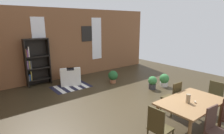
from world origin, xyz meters
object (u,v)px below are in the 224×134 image
potted_plant_by_shelf (113,76)px  potted_plant_window (164,80)px  vase_on_table (188,99)px  potted_plant_corner (152,82)px  armchair_white (70,77)px  dining_chair_head_left (159,127)px  dining_chair_near_left (215,129)px  dining_table (191,104)px  dining_chair_far_right (173,97)px  dining_chair_head_right (213,98)px  bookshelf_tall (36,62)px

potted_plant_by_shelf → potted_plant_window: (1.38, -1.62, -0.03)m
vase_on_table → potted_plant_window: (2.27, 2.30, -0.58)m
potted_plant_by_shelf → potted_plant_corner: bearing=-63.9°
vase_on_table → armchair_white: (-0.61, 4.93, -0.57)m
dining_chair_head_left → potted_plant_corner: bearing=41.7°
dining_chair_near_left → potted_plant_by_shelf: 4.78m
dining_table → armchair_white: 5.01m
dining_chair_far_right → armchair_white: dining_chair_far_right is taller
vase_on_table → dining_chair_head_right: 1.40m
dining_table → armchair_white: armchair_white is taller
dining_chair_head_right → potted_plant_corner: 2.41m
armchair_white → potted_plant_window: 3.90m
dining_chair_head_right → bookshelf_tall: bookshelf_tall is taller
dining_table → potted_plant_corner: 2.84m
vase_on_table → bookshelf_tall: (-1.74, 5.65, 0.12)m
dining_chair_head_right → dining_chair_near_left: (-1.57, -0.73, 0.00)m
vase_on_table → dining_chair_head_right: bearing=0.0°
bookshelf_tall → potted_plant_window: size_ratio=3.72×
dining_chair_head_left → dining_chair_near_left: size_ratio=1.00×
potted_plant_window → dining_table: bearing=-132.5°
dining_chair_head_left → dining_chair_far_right: (1.57, 0.73, 0.00)m
dining_table → bookshelf_tall: size_ratio=0.86×
dining_chair_head_right → potted_plant_by_shelf: (-0.47, 3.92, -0.22)m
dining_table → armchair_white: bearing=98.9°
dining_chair_far_right → potted_plant_corner: 2.01m
dining_chair_head_left → potted_plant_window: 4.04m
dining_chair_near_left → dining_chair_far_right: same height
potted_plant_by_shelf → potted_plant_corner: 1.70m
dining_table → potted_plant_corner: size_ratio=3.23×
potted_plant_by_shelf → potted_plant_window: size_ratio=1.04×
potted_plant_window → armchair_white: bearing=137.6°
dining_chair_head_right → potted_plant_corner: bearing=83.3°
potted_plant_by_shelf → potted_plant_corner: size_ratio=1.05×
dining_table → bookshelf_tall: bearing=108.6°
vase_on_table → potted_plant_by_shelf: (0.89, 3.92, -0.55)m
dining_chair_head_right → dining_table: bearing=-180.0°
dining_table → dining_chair_head_right: dining_chair_head_right is taller
bookshelf_tall → potted_plant_corner: 4.75m
dining_chair_far_right → bookshelf_tall: 5.43m
bookshelf_tall → dining_chair_far_right: bearing=-65.2°
dining_chair_head_right → armchair_white: dining_chair_head_right is taller
vase_on_table → dining_chair_far_right: vase_on_table is taller
dining_chair_head_left → dining_chair_head_right: bearing=0.1°
dining_chair_near_left → dining_chair_far_right: (0.74, 1.46, 0.00)m
potted_plant_by_shelf → potted_plant_corner: potted_plant_by_shelf is taller
dining_chair_head_right → potted_plant_corner: (0.28, 2.39, -0.24)m
dining_chair_head_left → bookshelf_tall: bookshelf_tall is taller
dining_chair_near_left → vase_on_table: bearing=74.4°
dining_chair_head_left → dining_chair_head_right: same height
dining_chair_head_right → dining_chair_far_right: 1.10m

